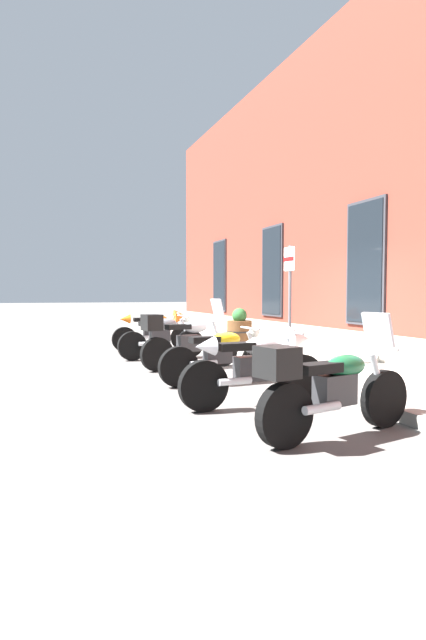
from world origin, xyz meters
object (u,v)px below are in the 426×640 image
at_px(motorcycle_orange_sport, 157,329).
at_px(motorcycle_silver_touring, 186,340).
at_px(motorcycle_grey_naked, 163,337).
at_px(motorcycle_yellow_naked, 221,355).
at_px(parking_sign, 290,287).
at_px(barrel_planter, 239,329).
at_px(motorcycle_white_sport, 260,363).
at_px(motorcycle_green_touring, 331,387).

relative_size(motorcycle_orange_sport, motorcycle_silver_touring, 1.03).
xyz_separation_m(motorcycle_grey_naked, motorcycle_yellow_naked, (3.37, 0.14, -0.02)).
height_order(parking_sign, barrel_planter, parking_sign).
distance_m(motorcycle_yellow_naked, motorcycle_white_sport, 1.68).
height_order(motorcycle_green_touring, parking_sign, parking_sign).
height_order(motorcycle_yellow_naked, motorcycle_green_touring, motorcycle_green_touring).
relative_size(motorcycle_white_sport, motorcycle_green_touring, 1.03).
bearing_deg(motorcycle_green_touring, motorcycle_orange_sport, 178.67).
bearing_deg(motorcycle_orange_sport, motorcycle_grey_naked, -9.47).
xyz_separation_m(motorcycle_orange_sport, motorcycle_silver_touring, (3.29, -0.22, 0.00)).
relative_size(motorcycle_grey_naked, motorcycle_green_touring, 0.99).
bearing_deg(parking_sign, motorcycle_white_sport, -35.79).
bearing_deg(motorcycle_yellow_naked, motorcycle_green_touring, -1.00).
bearing_deg(motorcycle_orange_sport, motorcycle_white_sport, -1.95).
bearing_deg(motorcycle_grey_naked, motorcycle_green_touring, 0.70).
xyz_separation_m(motorcycle_green_touring, barrel_planter, (-8.05, 2.40, -0.00)).
height_order(motorcycle_orange_sport, motorcycle_grey_naked, motorcycle_orange_sport).
bearing_deg(motorcycle_silver_touring, motorcycle_green_touring, 0.33).
distance_m(motorcycle_orange_sport, motorcycle_yellow_naked, 5.01).
xyz_separation_m(motorcycle_silver_touring, motorcycle_white_sport, (3.39, -0.01, -0.00)).
xyz_separation_m(motorcycle_grey_naked, barrel_planter, (-1.40, 2.48, 0.04)).
xyz_separation_m(motorcycle_orange_sport, motorcycle_grey_naked, (1.64, -0.27, -0.08)).
relative_size(motorcycle_orange_sport, motorcycle_grey_naked, 1.07).
bearing_deg(parking_sign, motorcycle_grey_naked, -145.25).
relative_size(motorcycle_silver_touring, motorcycle_green_touring, 1.02).
bearing_deg(barrel_planter, motorcycle_silver_touring, -38.45).
xyz_separation_m(motorcycle_orange_sport, parking_sign, (4.24, 1.53, 1.03)).
bearing_deg(motorcycle_white_sport, motorcycle_grey_naked, -179.48).
xyz_separation_m(motorcycle_yellow_naked, motorcycle_white_sport, (1.67, -0.09, 0.10)).
bearing_deg(motorcycle_yellow_naked, motorcycle_white_sport, -3.17).
height_order(motorcycle_yellow_naked, barrel_planter, barrel_planter).
bearing_deg(motorcycle_white_sport, motorcycle_silver_touring, 179.88).
relative_size(motorcycle_yellow_naked, motorcycle_white_sport, 1.00).
distance_m(motorcycle_grey_naked, motorcycle_yellow_naked, 3.37).
distance_m(motorcycle_grey_naked, motorcycle_white_sport, 5.04).
height_order(motorcycle_orange_sport, motorcycle_silver_touring, motorcycle_silver_touring).
distance_m(motorcycle_yellow_naked, motorcycle_green_touring, 3.28).
bearing_deg(parking_sign, motorcycle_silver_touring, -118.55).
bearing_deg(motorcycle_white_sport, parking_sign, 144.21).
height_order(motorcycle_orange_sport, motorcycle_green_touring, motorcycle_green_touring).
relative_size(motorcycle_yellow_naked, motorcycle_green_touring, 1.03).
relative_size(motorcycle_grey_naked, motorcycle_yellow_naked, 0.95).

